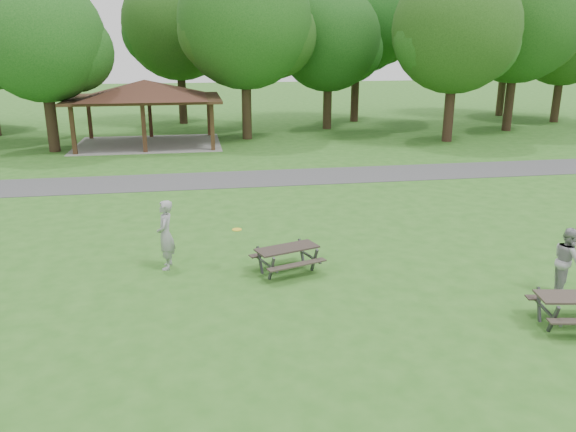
# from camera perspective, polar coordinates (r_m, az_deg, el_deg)

# --- Properties ---
(ground) EXTENTS (160.00, 160.00, 0.00)m
(ground) POSITION_cam_1_polar(r_m,az_deg,el_deg) (11.77, -1.53, -12.01)
(ground) COLOR #2C651D
(ground) RESTS_ON ground
(asphalt_path) EXTENTS (120.00, 3.20, 0.02)m
(asphalt_path) POSITION_cam_1_polar(r_m,az_deg,el_deg) (24.89, -6.19, 3.71)
(asphalt_path) COLOR #434345
(asphalt_path) RESTS_ON ground
(pavilion) EXTENTS (8.60, 7.01, 3.76)m
(pavilion) POSITION_cam_1_polar(r_m,az_deg,el_deg) (34.39, -14.32, 12.12)
(pavilion) COLOR #332112
(pavilion) RESTS_ON ground
(tree_row_d) EXTENTS (6.93, 6.60, 9.27)m
(tree_row_d) POSITION_cam_1_polar(r_m,az_deg,el_deg) (33.56, -23.57, 15.80)
(tree_row_d) COLOR black
(tree_row_d) RESTS_ON ground
(tree_row_e) EXTENTS (8.40, 8.00, 11.02)m
(tree_row_e) POSITION_cam_1_polar(r_m,az_deg,el_deg) (35.41, -4.24, 18.74)
(tree_row_e) COLOR #302315
(tree_row_e) RESTS_ON ground
(tree_row_f) EXTENTS (7.35, 7.00, 9.55)m
(tree_row_f) POSITION_cam_1_polar(r_m,az_deg,el_deg) (39.87, 4.26, 17.19)
(tree_row_f) COLOR #2F2115
(tree_row_f) RESTS_ON ground
(tree_row_g) EXTENTS (7.77, 7.40, 10.25)m
(tree_row_g) POSITION_cam_1_polar(r_m,az_deg,el_deg) (35.77, 16.77, 17.36)
(tree_row_g) COLOR black
(tree_row_g) RESTS_ON ground
(tree_row_h) EXTENTS (8.61, 8.20, 11.37)m
(tree_row_h) POSITION_cam_1_polar(r_m,az_deg,el_deg) (41.73, 22.45, 17.64)
(tree_row_h) COLOR black
(tree_row_h) RESTS_ON ground
(tree_row_i) EXTENTS (7.14, 6.80, 9.52)m
(tree_row_i) POSITION_cam_1_polar(r_m,az_deg,el_deg) (47.91, 26.36, 15.61)
(tree_row_i) COLOR #302015
(tree_row_i) RESTS_ON ground
(tree_deep_b) EXTENTS (8.40, 8.00, 11.13)m
(tree_deep_b) POSITION_cam_1_polar(r_m,az_deg,el_deg) (43.23, -10.92, 18.32)
(tree_deep_b) COLOR black
(tree_deep_b) RESTS_ON ground
(tree_deep_c) EXTENTS (8.82, 8.40, 11.90)m
(tree_deep_c) POSITION_cam_1_polar(r_m,az_deg,el_deg) (44.07, 7.20, 19.18)
(tree_deep_c) COLOR #311D15
(tree_deep_c) RESTS_ON ground
(tree_deep_d) EXTENTS (8.40, 8.00, 11.27)m
(tree_deep_d) POSITION_cam_1_polar(r_m,az_deg,el_deg) (50.64, 21.57, 17.42)
(tree_deep_d) COLOR #2F2315
(tree_deep_d) RESTS_ON ground
(picnic_table_middle) EXTENTS (1.95, 1.75, 0.70)m
(picnic_table_middle) POSITION_cam_1_polar(r_m,az_deg,el_deg) (14.59, -0.09, -3.81)
(picnic_table_middle) COLOR #2C241F
(picnic_table_middle) RESTS_ON ground
(frisbee_in_flight) EXTENTS (0.32, 0.32, 0.02)m
(frisbee_in_flight) POSITION_cam_1_polar(r_m,az_deg,el_deg) (14.42, -5.21, -1.38)
(frisbee_in_flight) COLOR yellow
(frisbee_in_flight) RESTS_ON ground
(frisbee_thrower) EXTENTS (0.51, 0.72, 1.86)m
(frisbee_thrower) POSITION_cam_1_polar(r_m,az_deg,el_deg) (15.06, -12.33, -1.88)
(frisbee_thrower) COLOR gray
(frisbee_thrower) RESTS_ON ground
(frisbee_catcher) EXTENTS (0.82, 0.93, 1.62)m
(frisbee_catcher) POSITION_cam_1_polar(r_m,az_deg,el_deg) (14.89, 26.54, -4.07)
(frisbee_catcher) COLOR #959597
(frisbee_catcher) RESTS_ON ground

